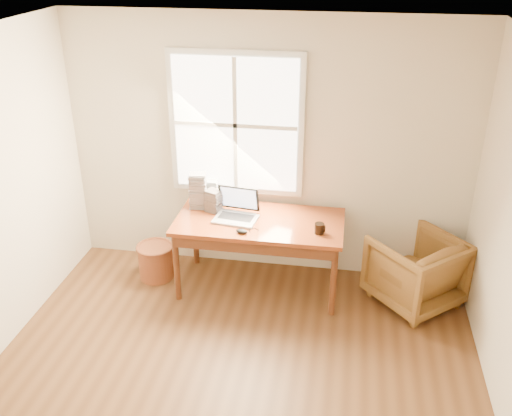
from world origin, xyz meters
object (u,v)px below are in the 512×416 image
Objects in this scene: desk at (259,222)px; armchair at (416,271)px; coffee_mug at (319,228)px; cd_stack_a at (211,192)px; wicker_stool at (156,262)px; laptop at (235,205)px.

armchair is (1.50, -0.00, -0.39)m from desk.
cd_stack_a is (-1.12, 0.45, 0.08)m from coffee_mug.
armchair is 2.13× the size of wicker_stool.
wicker_stool is 0.78× the size of laptop.
desk is at bearing 167.01° from coffee_mug.
wicker_stool is (-1.07, 0.00, -0.55)m from desk.
cd_stack_a is at bearing 28.01° from wicker_stool.
armchair is 2.95× the size of cd_stack_a.
wicker_stool is at bearing 177.29° from coffee_mug.
desk is 0.63m from cd_stack_a.
coffee_mug is 0.39× the size of cd_stack_a.
coffee_mug is at bearing -16.01° from desk.
cd_stack_a is at bearing 141.10° from laptop.
coffee_mug reaches higher than wicker_stool.
desk is 2.13× the size of armchair.
coffee_mug is 1.21m from cd_stack_a.
cd_stack_a is (-2.04, 0.29, 0.54)m from armchair.
wicker_stool is at bearing 180.00° from desk.
armchair is at bearing -0.00° from desk.
armchair is at bearing 13.23° from coffee_mug.
coffee_mug is (1.65, -0.17, 0.62)m from wicker_stool.
armchair is at bearing -7.98° from cd_stack_a.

